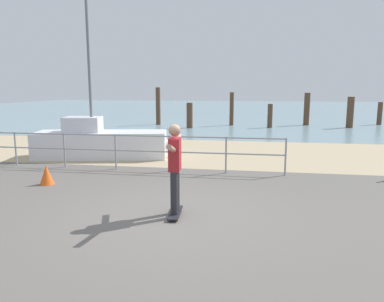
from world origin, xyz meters
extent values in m
cube|color=#605B56|center=(0.00, -1.00, 0.00)|extent=(24.00, 10.00, 0.04)
cube|color=tan|center=(0.00, 7.00, 0.00)|extent=(24.00, 6.00, 0.04)
cube|color=#75939E|center=(0.00, 35.00, 0.00)|extent=(72.00, 50.00, 0.04)
cylinder|color=gray|center=(-5.73, 3.60, 0.53)|extent=(0.05, 0.05, 1.05)
cylinder|color=gray|center=(-4.12, 3.60, 0.53)|extent=(0.05, 0.05, 1.05)
cylinder|color=gray|center=(-2.51, 3.60, 0.53)|extent=(0.05, 0.05, 1.05)
cylinder|color=gray|center=(-0.90, 3.60, 0.53)|extent=(0.05, 0.05, 1.05)
cylinder|color=gray|center=(0.71, 3.60, 0.53)|extent=(0.05, 0.05, 1.05)
cylinder|color=gray|center=(2.32, 3.60, 0.53)|extent=(0.05, 0.05, 1.05)
cylinder|color=gray|center=(-2.51, 3.60, 1.02)|extent=(9.66, 0.04, 0.04)
cylinder|color=gray|center=(-2.51, 3.60, 0.58)|extent=(9.66, 0.04, 0.04)
cube|color=silver|center=(-3.69, 5.33, 0.45)|extent=(4.59, 2.22, 0.90)
cone|color=silver|center=(-1.53, 5.76, 0.45)|extent=(1.23, 0.96, 0.77)
cylinder|color=slate|center=(-3.99, 5.28, 3.09)|extent=(0.10, 0.10, 4.38)
cube|color=silver|center=(-4.28, 5.22, 1.15)|extent=(1.35, 1.11, 0.50)
cube|color=black|center=(0.05, -0.03, 0.07)|extent=(0.26, 0.81, 0.02)
cylinder|color=orange|center=(0.16, -0.30, 0.03)|extent=(0.03, 0.06, 0.06)
cylinder|color=orange|center=(0.00, -0.32, 0.03)|extent=(0.03, 0.06, 0.06)
cylinder|color=orange|center=(0.11, 0.25, 0.03)|extent=(0.03, 0.06, 0.06)
cylinder|color=orange|center=(-0.05, 0.24, 0.03)|extent=(0.03, 0.06, 0.06)
cylinder|color=#26262B|center=(0.06, -0.15, 0.48)|extent=(0.14, 0.14, 0.80)
cylinder|color=#26262B|center=(0.04, 0.09, 0.48)|extent=(0.14, 0.14, 0.80)
cube|color=maroon|center=(0.05, -0.03, 1.18)|extent=(0.23, 0.38, 0.60)
sphere|color=#9E755B|center=(0.05, -0.03, 1.62)|extent=(0.22, 0.22, 0.22)
cylinder|color=#9E755B|center=(0.09, -0.48, 1.36)|extent=(0.13, 0.56, 0.23)
cylinder|color=#9E755B|center=(0.02, 0.41, 1.36)|extent=(0.13, 0.56, 0.23)
cylinder|color=#513826|center=(-4.68, 16.68, 1.20)|extent=(0.29, 0.29, 2.40)
cylinder|color=#513826|center=(-2.33, 15.03, 0.75)|extent=(0.36, 0.36, 1.50)
cylinder|color=#513826|center=(0.01, 17.02, 1.04)|extent=(0.26, 0.26, 2.09)
cylinder|color=#513826|center=(2.35, 16.01, 0.71)|extent=(0.29, 0.29, 1.43)
cylinder|color=#513826|center=(4.69, 17.93, 1.03)|extent=(0.36, 0.36, 2.06)
cylinder|color=#513826|center=(7.04, 16.77, 0.92)|extent=(0.40, 0.40, 1.85)
cylinder|color=#513826|center=(9.38, 19.05, 0.73)|extent=(0.30, 0.30, 1.46)
cone|color=#E55919|center=(-3.56, 1.65, 0.25)|extent=(0.36, 0.36, 0.50)
camera|label=1|loc=(1.48, -6.54, 2.39)|focal=34.73mm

